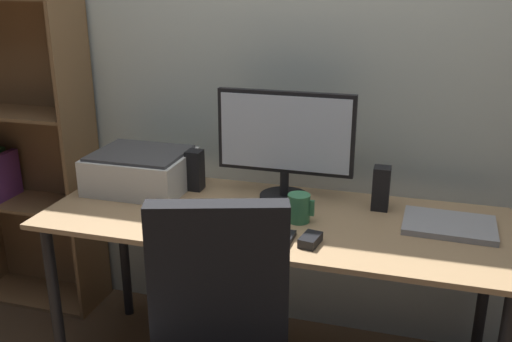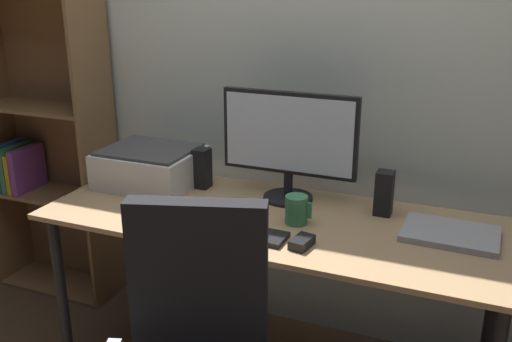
{
  "view_description": "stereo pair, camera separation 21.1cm",
  "coord_description": "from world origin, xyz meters",
  "px_view_note": "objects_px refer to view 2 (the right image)",
  "views": [
    {
      "loc": [
        0.48,
        -1.9,
        1.6
      ],
      "look_at": [
        -0.07,
        0.02,
        0.91
      ],
      "focal_mm": 39.77,
      "sensor_mm": 36.0,
      "label": 1
    },
    {
      "loc": [
        0.68,
        -1.83,
        1.6
      ],
      "look_at": [
        -0.07,
        0.02,
        0.91
      ],
      "focal_mm": 39.77,
      "sensor_mm": 36.0,
      "label": 2
    }
  ],
  "objects_px": {
    "mouse": "(302,242)",
    "monitor": "(289,139)",
    "keyboard": "(246,233)",
    "bookshelf": "(47,153)",
    "printer": "(150,166)",
    "desk": "(272,237)",
    "speaker_right": "(384,193)",
    "speaker_left": "(202,168)",
    "coffee_mug": "(297,210)",
    "laptop": "(450,234)"
  },
  "relations": [
    {
      "from": "keyboard",
      "to": "printer",
      "type": "distance_m",
      "value": 0.67
    },
    {
      "from": "keyboard",
      "to": "speaker_left",
      "type": "relative_size",
      "value": 1.71
    },
    {
      "from": "printer",
      "to": "monitor",
      "type": "bearing_deg",
      "value": 5.46
    },
    {
      "from": "desk",
      "to": "printer",
      "type": "bearing_deg",
      "value": 167.81
    },
    {
      "from": "laptop",
      "to": "speaker_right",
      "type": "height_order",
      "value": "speaker_right"
    },
    {
      "from": "desk",
      "to": "bookshelf",
      "type": "height_order",
      "value": "bookshelf"
    },
    {
      "from": "monitor",
      "to": "speaker_left",
      "type": "bearing_deg",
      "value": -178.82
    },
    {
      "from": "keyboard",
      "to": "bookshelf",
      "type": "relative_size",
      "value": 0.19
    },
    {
      "from": "speaker_left",
      "to": "speaker_right",
      "type": "distance_m",
      "value": 0.77
    },
    {
      "from": "desk",
      "to": "speaker_right",
      "type": "distance_m",
      "value": 0.45
    },
    {
      "from": "laptop",
      "to": "bookshelf",
      "type": "xyz_separation_m",
      "value": [
        -1.99,
        0.25,
        -0.01
      ]
    },
    {
      "from": "laptop",
      "to": "printer",
      "type": "relative_size",
      "value": 0.8
    },
    {
      "from": "monitor",
      "to": "coffee_mug",
      "type": "xyz_separation_m",
      "value": [
        0.11,
        -0.21,
        -0.2
      ]
    },
    {
      "from": "desk",
      "to": "speaker_right",
      "type": "bearing_deg",
      "value": 25.76
    },
    {
      "from": "coffee_mug",
      "to": "speaker_right",
      "type": "bearing_deg",
      "value": 36.13
    },
    {
      "from": "desk",
      "to": "printer",
      "type": "height_order",
      "value": "printer"
    },
    {
      "from": "keyboard",
      "to": "laptop",
      "type": "xyz_separation_m",
      "value": [
        0.66,
        0.26,
        0.0
      ]
    },
    {
      "from": "keyboard",
      "to": "coffee_mug",
      "type": "xyz_separation_m",
      "value": [
        0.13,
        0.17,
        0.04
      ]
    },
    {
      "from": "mouse",
      "to": "bookshelf",
      "type": "height_order",
      "value": "bookshelf"
    },
    {
      "from": "laptop",
      "to": "printer",
      "type": "distance_m",
      "value": 1.24
    },
    {
      "from": "desk",
      "to": "bookshelf",
      "type": "xyz_separation_m",
      "value": [
        -1.36,
        0.33,
        0.08
      ]
    },
    {
      "from": "coffee_mug",
      "to": "laptop",
      "type": "xyz_separation_m",
      "value": [
        0.53,
        0.09,
        -0.04
      ]
    },
    {
      "from": "monitor",
      "to": "bookshelf",
      "type": "distance_m",
      "value": 1.38
    },
    {
      "from": "printer",
      "to": "bookshelf",
      "type": "relative_size",
      "value": 0.26
    },
    {
      "from": "desk",
      "to": "laptop",
      "type": "distance_m",
      "value": 0.64
    },
    {
      "from": "desk",
      "to": "mouse",
      "type": "relative_size",
      "value": 18.08
    },
    {
      "from": "keyboard",
      "to": "printer",
      "type": "relative_size",
      "value": 0.72
    },
    {
      "from": "keyboard",
      "to": "bookshelf",
      "type": "bearing_deg",
      "value": 160.83
    },
    {
      "from": "mouse",
      "to": "printer",
      "type": "relative_size",
      "value": 0.24
    },
    {
      "from": "keyboard",
      "to": "printer",
      "type": "xyz_separation_m",
      "value": [
        -0.58,
        0.32,
        0.07
      ]
    },
    {
      "from": "monitor",
      "to": "laptop",
      "type": "distance_m",
      "value": 0.69
    },
    {
      "from": "monitor",
      "to": "printer",
      "type": "distance_m",
      "value": 0.63
    },
    {
      "from": "coffee_mug",
      "to": "printer",
      "type": "xyz_separation_m",
      "value": [
        -0.71,
        0.15,
        0.03
      ]
    },
    {
      "from": "speaker_left",
      "to": "bookshelf",
      "type": "xyz_separation_m",
      "value": [
        -0.97,
        0.14,
        -0.09
      ]
    },
    {
      "from": "speaker_left",
      "to": "bookshelf",
      "type": "distance_m",
      "value": 0.98
    },
    {
      "from": "printer",
      "to": "keyboard",
      "type": "bearing_deg",
      "value": -28.73
    },
    {
      "from": "mouse",
      "to": "printer",
      "type": "distance_m",
      "value": 0.86
    },
    {
      "from": "speaker_right",
      "to": "bookshelf",
      "type": "relative_size",
      "value": 0.11
    },
    {
      "from": "desk",
      "to": "printer",
      "type": "distance_m",
      "value": 0.65
    },
    {
      "from": "bookshelf",
      "to": "speaker_left",
      "type": "bearing_deg",
      "value": -8.47
    },
    {
      "from": "keyboard",
      "to": "mouse",
      "type": "relative_size",
      "value": 3.02
    },
    {
      "from": "desk",
      "to": "coffee_mug",
      "type": "height_order",
      "value": "coffee_mug"
    },
    {
      "from": "mouse",
      "to": "monitor",
      "type": "bearing_deg",
      "value": 125.64
    },
    {
      "from": "keyboard",
      "to": "bookshelf",
      "type": "distance_m",
      "value": 1.42
    },
    {
      "from": "monitor",
      "to": "printer",
      "type": "relative_size",
      "value": 1.36
    },
    {
      "from": "printer",
      "to": "bookshelf",
      "type": "bearing_deg",
      "value": 165.39
    },
    {
      "from": "desk",
      "to": "coffee_mug",
      "type": "distance_m",
      "value": 0.17
    },
    {
      "from": "coffee_mug",
      "to": "printer",
      "type": "height_order",
      "value": "printer"
    },
    {
      "from": "desk",
      "to": "keyboard",
      "type": "bearing_deg",
      "value": -98.82
    },
    {
      "from": "desk",
      "to": "speaker_left",
      "type": "relative_size",
      "value": 10.21
    }
  ]
}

